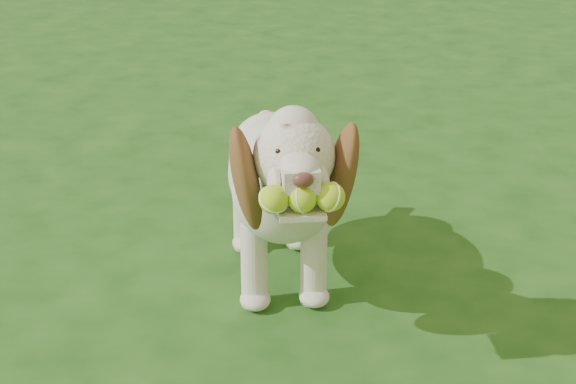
# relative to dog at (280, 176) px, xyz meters

# --- Properties ---
(ground) EXTENTS (80.00, 80.00, 0.00)m
(ground) POSITION_rel_dog_xyz_m (0.29, 0.33, -0.37)
(ground) COLOR #184614
(ground) RESTS_ON ground
(dog) EXTENTS (0.62, 1.04, 0.70)m
(dog) POSITION_rel_dog_xyz_m (0.00, 0.00, 0.00)
(dog) COLOR silver
(dog) RESTS_ON ground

